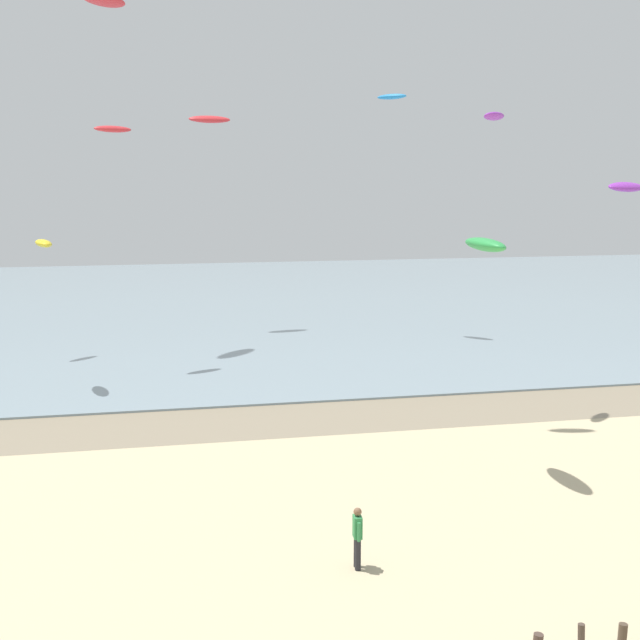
% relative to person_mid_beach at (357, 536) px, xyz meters
% --- Properties ---
extents(wet_sand_strip, '(120.00, 5.30, 0.01)m').
position_rel_person_mid_beach_xyz_m(wet_sand_strip, '(-0.69, 14.91, -0.91)').
color(wet_sand_strip, gray).
rests_on(wet_sand_strip, ground).
extents(sea, '(160.00, 70.00, 0.10)m').
position_rel_person_mid_beach_xyz_m(sea, '(-0.69, 52.56, -0.87)').
color(sea, '#7F939E').
rests_on(sea, ground).
extents(person_mid_beach, '(0.25, 0.57, 1.71)m').
position_rel_person_mid_beach_xyz_m(person_mid_beach, '(0.00, 0.00, 0.00)').
color(person_mid_beach, '#232328').
rests_on(person_mid_beach, ground).
extents(kite_aloft_0, '(1.96, 2.12, 0.39)m').
position_rel_person_mid_beach_xyz_m(kite_aloft_0, '(11.17, 34.10, 14.74)').
color(kite_aloft_0, '#2384D1').
extents(kite_aloft_2, '(2.25, 1.63, 0.48)m').
position_rel_person_mid_beach_xyz_m(kite_aloft_2, '(-6.35, 27.38, 12.11)').
color(kite_aloft_2, red).
extents(kite_aloft_3, '(3.23, 3.36, 0.87)m').
position_rel_person_mid_beach_xyz_m(kite_aloft_3, '(-6.67, 33.28, 19.80)').
color(kite_aloft_3, red).
extents(kite_aloft_4, '(1.75, 1.72, 0.49)m').
position_rel_person_mid_beach_xyz_m(kite_aloft_4, '(9.88, 14.67, 12.15)').
color(kite_aloft_4, purple).
extents(kite_aloft_6, '(1.23, 2.45, 0.48)m').
position_rel_person_mid_beach_xyz_m(kite_aloft_6, '(-9.78, 22.93, 6.39)').
color(kite_aloft_6, yellow).
extents(kite_aloft_7, '(3.28, 2.30, 0.76)m').
position_rel_person_mid_beach_xyz_m(kite_aloft_7, '(21.82, 23.55, 9.04)').
color(kite_aloft_7, purple).
extents(kite_aloft_10, '(0.98, 2.83, 0.58)m').
position_rel_person_mid_beach_xyz_m(kite_aloft_10, '(6.20, 6.56, 7.24)').
color(kite_aloft_10, green).
extents(kite_aloft_12, '(3.00, 1.44, 0.70)m').
position_rel_person_mid_beach_xyz_m(kite_aloft_12, '(-0.10, 39.25, 13.48)').
color(kite_aloft_12, red).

